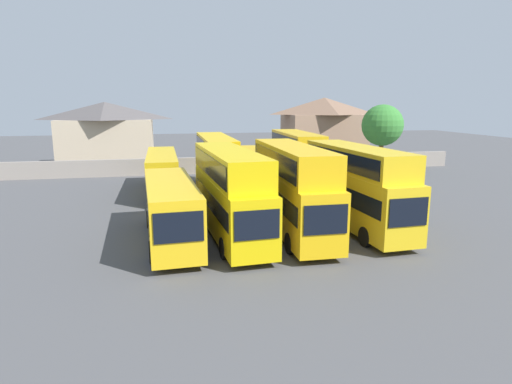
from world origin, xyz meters
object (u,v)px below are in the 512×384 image
bus_7 (252,168)px  tree_left_of_lot (382,126)px  bus_1 (171,208)px  bus_4 (356,183)px  house_terrace_left (107,133)px  bus_6 (216,161)px  bus_3 (293,185)px  bus_8 (297,157)px  bus_5 (162,170)px  house_terrace_centre (324,128)px  bus_2 (230,189)px

bus_7 → tree_left_of_lot: 18.45m
tree_left_of_lot → bus_7: bearing=-155.0°
bus_1 → tree_left_of_lot: size_ratio=1.38×
bus_4 → house_terrace_left: (-18.34, 31.97, 1.12)m
bus_1 → bus_4: bearing=89.0°
bus_6 → bus_7: (3.27, 0.50, -0.77)m
tree_left_of_lot → bus_3: bearing=-128.2°
bus_6 → bus_8: size_ratio=1.10×
bus_3 → bus_5: (-7.58, 13.61, -0.96)m
bus_5 → house_terrace_centre: size_ratio=1.12×
bus_5 → bus_7: (7.88, 0.01, -0.01)m
bus_2 → bus_3: size_ratio=1.02×
bus_2 → bus_3: bearing=85.4°
bus_1 → bus_5: size_ratio=0.86×
bus_1 → bus_7: bearing=148.8°
bus_4 → bus_7: bearing=-167.3°
bus_4 → bus_5: 17.80m
bus_1 → bus_5: (-0.53, 13.85, -0.01)m
bus_5 → bus_7: size_ratio=1.02×
bus_1 → bus_4: (11.14, 0.44, 0.88)m
bus_4 → house_terrace_left: house_terrace_left is taller
bus_8 → house_terrace_left: (-18.61, 18.82, 1.12)m
bus_8 → bus_6: bearing=-86.1°
bus_6 → house_terrace_centre: house_terrace_centre is taller
bus_2 → house_terrace_centre: (17.46, 31.73, 1.42)m
bus_5 → house_terrace_centre: house_terrace_centre is taller
bus_6 → house_terrace_left: 22.17m
bus_6 → tree_left_of_lot: size_ratio=1.59×
bus_4 → bus_6: (-7.05, 12.93, -0.12)m
bus_2 → tree_left_of_lot: 29.59m
bus_4 → bus_6: size_ratio=0.90×
tree_left_of_lot → bus_1: bearing=-137.9°
bus_3 → bus_7: 13.65m
bus_7 → house_terrace_centre: 22.72m
bus_6 → bus_1: bearing=-17.3°
bus_3 → bus_6: (-2.97, 13.12, -0.20)m
bus_5 → bus_7: bearing=89.6°
bus_4 → bus_8: 13.16m
bus_2 → bus_3: (3.69, -0.04, 0.09)m
house_terrace_left → tree_left_of_lot: size_ratio=1.54×
bus_1 → house_terrace_centre: size_ratio=0.96×
bus_5 → house_terrace_centre: (21.34, 18.17, 2.29)m
bus_2 → bus_6: bearing=172.9°
bus_2 → bus_7: size_ratio=0.95×
bus_7 → bus_3: bearing=1.0°
bus_1 → bus_2: bearing=91.7°
bus_6 → bus_7: bus_6 is taller
bus_2 → bus_3: bus_3 is taller
bus_4 → bus_7: bus_4 is taller
bus_1 → house_terrace_left: bearing=-170.7°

